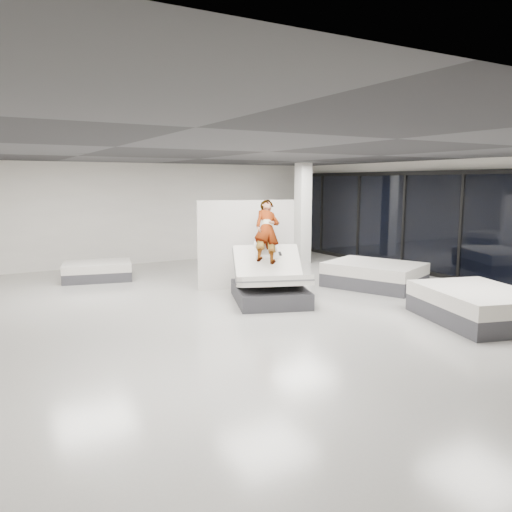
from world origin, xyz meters
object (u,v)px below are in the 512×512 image
at_px(flat_bed_right_far, 374,275).
at_px(flat_bed_right_near, 478,305).
at_px(hero_bed, 270,284).
at_px(person, 267,243).
at_px(divider_panel, 246,245).
at_px(flat_bed_left_far, 97,271).
at_px(column, 303,214).
at_px(remote, 280,254).

height_order(flat_bed_right_far, flat_bed_right_near, flat_bed_right_near).
height_order(hero_bed, person, person).
height_order(hero_bed, divider_panel, divider_panel).
xyz_separation_m(person, flat_bed_left_far, (-2.86, 4.14, -1.02)).
height_order(divider_panel, column, column).
relative_size(person, remote, 11.74).
bearing_deg(flat_bed_right_near, flat_bed_right_far, 81.55).
relative_size(flat_bed_right_far, column, 0.84).
xyz_separation_m(hero_bed, remote, (0.20, -0.09, 0.68)).
distance_m(flat_bed_left_far, column, 6.55).
height_order(flat_bed_right_near, column, column).
xyz_separation_m(hero_bed, person, (0.11, 0.31, 0.87)).
distance_m(divider_panel, column, 4.27).
bearing_deg(flat_bed_left_far, divider_panel, -44.76).
bearing_deg(remote, person, 122.15).
bearing_deg(column, flat_bed_left_far, 176.06).
height_order(remote, flat_bed_left_far, remote).
xyz_separation_m(remote, flat_bed_left_far, (-2.95, 4.54, -0.83)).
bearing_deg(person, divider_panel, 104.45).
distance_m(person, flat_bed_left_far, 5.13).
distance_m(flat_bed_right_far, flat_bed_right_near, 3.37).
xyz_separation_m(remote, column, (3.44, 4.10, 0.53)).
height_order(divider_panel, flat_bed_left_far, divider_panel).
bearing_deg(column, hero_bed, -132.23).
height_order(remote, column, column).
relative_size(remote, flat_bed_left_far, 0.07).
bearing_deg(person, remote, -57.85).
relative_size(hero_bed, remote, 16.85).
height_order(remote, divider_panel, divider_panel).
xyz_separation_m(divider_panel, column, (3.41, 2.51, 0.51)).
bearing_deg(flat_bed_right_far, column, 82.20).
bearing_deg(flat_bed_right_far, person, 175.40).
distance_m(hero_bed, divider_panel, 1.67).
distance_m(remote, column, 5.38).
distance_m(person, flat_bed_right_near, 4.46).
bearing_deg(remote, flat_bed_right_near, -32.90).
xyz_separation_m(divider_panel, flat_bed_right_far, (2.87, -1.43, -0.78)).
bearing_deg(flat_bed_right_far, hero_bed, -178.66).
distance_m(divider_panel, flat_bed_left_far, 4.27).
relative_size(divider_panel, flat_bed_left_far, 1.20).
xyz_separation_m(person, flat_bed_right_near, (2.49, -3.57, -0.95)).
distance_m(hero_bed, flat_bed_right_near, 4.18).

